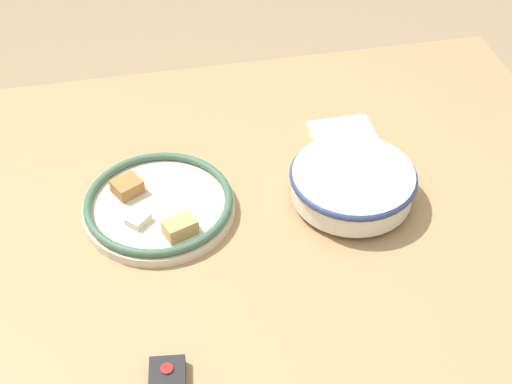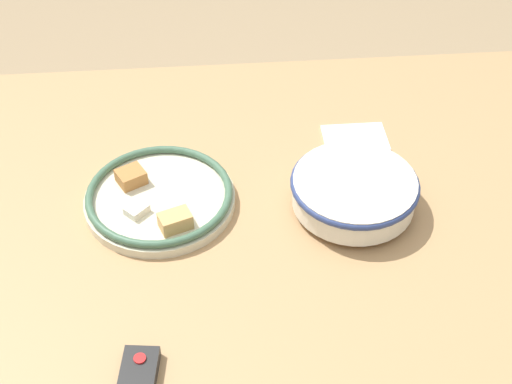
% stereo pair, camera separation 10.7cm
% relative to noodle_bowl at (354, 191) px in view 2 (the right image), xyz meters
% --- Properties ---
extents(dining_table, '(1.54, 1.02, 0.75)m').
position_rel_noodle_bowl_xyz_m(dining_table, '(0.30, 0.02, -0.11)').
color(dining_table, tan).
rests_on(dining_table, ground_plane).
extents(noodle_bowl, '(0.23, 0.23, 0.07)m').
position_rel_noodle_bowl_xyz_m(noodle_bowl, '(0.00, 0.00, 0.00)').
color(noodle_bowl, silver).
rests_on(noodle_bowl, dining_table).
extents(food_plate, '(0.27, 0.27, 0.05)m').
position_rel_noodle_bowl_xyz_m(food_plate, '(0.34, -0.04, -0.02)').
color(food_plate, beige).
rests_on(food_plate, dining_table).
extents(folded_napkin, '(0.13, 0.09, 0.01)m').
position_rel_noodle_bowl_xyz_m(folded_napkin, '(-0.04, -0.19, -0.04)').
color(folded_napkin, white).
rests_on(folded_napkin, dining_table).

